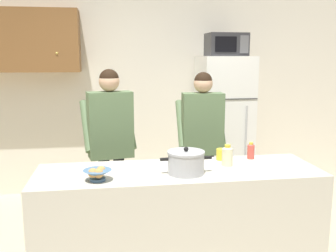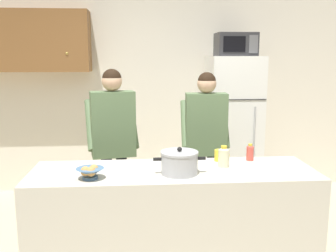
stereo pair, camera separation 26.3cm
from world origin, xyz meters
The scene contains 11 objects.
back_wall_unit centered at (-0.27, 2.26, 1.41)m, with size 6.00×0.48×2.60m.
kitchen_island centered at (0.00, 0.00, 0.46)m, with size 2.22×0.68×0.92m, color beige.
refrigerator centered at (0.93, 1.85, 0.90)m, with size 0.64×0.68×1.80m.
microwave centered at (0.93, 1.83, 1.94)m, with size 0.48×0.37×0.28m.
person_near_pot centered at (-0.52, 0.88, 1.05)m, with size 0.57×0.49×1.68m.
person_by_sink centered at (0.42, 0.95, 1.02)m, with size 0.51×0.43×1.64m.
cooking_pot centered at (0.04, -0.10, 1.01)m, with size 0.39×0.28×0.21m.
coffee_mug centered at (0.42, 0.24, 0.97)m, with size 0.13×0.09×0.10m.
bread_bowl centered at (-0.62, -0.18, 0.97)m, with size 0.20×0.20×0.10m.
bottle_near_edge centered at (0.68, 0.23, 0.99)m, with size 0.06×0.06×0.15m.
bottle_mid_counter centered at (0.41, 0.06, 1.01)m, with size 0.09×0.09×0.17m.
Camera 1 is at (-0.52, -2.82, 1.79)m, focal length 40.75 mm.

